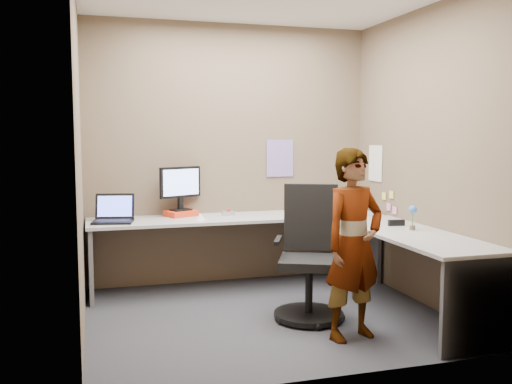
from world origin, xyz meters
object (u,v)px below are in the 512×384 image
object	(u,v)px
desk	(299,238)
monitor	(180,185)
person	(354,244)
office_chair	(310,265)

from	to	relation	value
desk	monitor	bearing A→B (deg)	141.72
desk	person	size ratio (longest dim) A/B	2.05
desk	person	distance (m)	1.07
monitor	office_chair	world-z (taller)	monitor
desk	person	bearing A→B (deg)	-87.69
office_chair	person	bearing A→B (deg)	-51.97
monitor	office_chair	xyz separation A→B (m)	(0.89, -1.29, -0.60)
monitor	office_chair	bearing A→B (deg)	-79.93
desk	person	xyz separation A→B (m)	(0.04, -1.06, 0.14)
person	office_chair	bearing A→B (deg)	88.81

